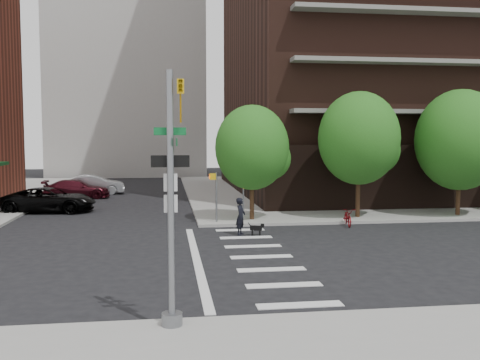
# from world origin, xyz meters

# --- Properties ---
(ground) EXTENTS (120.00, 120.00, 0.00)m
(ground) POSITION_xyz_m (0.00, 0.00, 0.00)
(ground) COLOR black
(ground) RESTS_ON ground
(sidewalk_ne) EXTENTS (39.00, 33.00, 0.15)m
(sidewalk_ne) POSITION_xyz_m (20.50, 23.50, 0.07)
(sidewalk_ne) COLOR gray
(sidewalk_ne) RESTS_ON ground
(crosswalk) EXTENTS (3.85, 13.00, 0.01)m
(crosswalk) POSITION_xyz_m (2.21, -0.00, 0.01)
(crosswalk) COLOR silver
(crosswalk) RESTS_ON ground
(tree_a) EXTENTS (4.00, 4.00, 5.90)m
(tree_a) POSITION_xyz_m (4.00, 8.50, 4.04)
(tree_a) COLOR #301E11
(tree_a) RESTS_ON sidewalk_ne
(tree_b) EXTENTS (4.50, 4.50, 6.65)m
(tree_b) POSITION_xyz_m (10.00, 8.50, 4.54)
(tree_b) COLOR #301E11
(tree_b) RESTS_ON sidewalk_ne
(tree_c) EXTENTS (5.00, 5.00, 6.80)m
(tree_c) POSITION_xyz_m (16.00, 8.50, 4.45)
(tree_c) COLOR #301E11
(tree_c) RESTS_ON sidewalk_ne
(traffic_signal) EXTENTS (0.90, 0.75, 6.00)m
(traffic_signal) POSITION_xyz_m (-0.47, -7.49, 2.70)
(traffic_signal) COLOR slate
(traffic_signal) RESTS_ON sidewalk_s
(pedestrian_signal) EXTENTS (2.18, 0.67, 2.60)m
(pedestrian_signal) POSITION_xyz_m (2.32, 7.92, 1.85)
(pedestrian_signal) COLOR slate
(pedestrian_signal) RESTS_ON sidewalk_ne
(parked_car_black) EXTENTS (3.00, 5.72, 1.53)m
(parked_car_black) POSITION_xyz_m (-7.73, 13.85, 0.77)
(parked_car_black) COLOR black
(parked_car_black) RESTS_ON ground
(parked_car_maroon) EXTENTS (2.18, 4.94, 1.41)m
(parked_car_maroon) POSITION_xyz_m (-7.30, 21.29, 0.71)
(parked_car_maroon) COLOR #440F19
(parked_car_maroon) RESTS_ON ground
(parked_car_silver) EXTENTS (2.04, 4.90, 1.58)m
(parked_car_silver) POSITION_xyz_m (-6.37, 24.11, 0.79)
(parked_car_silver) COLOR #ADB1B4
(parked_car_silver) RESTS_ON ground
(scooter) EXTENTS (0.90, 1.83, 0.92)m
(scooter) POSITION_xyz_m (8.74, 6.50, 0.46)
(scooter) COLOR maroon
(scooter) RESTS_ON ground
(dog_walker) EXTENTS (0.76, 0.65, 1.76)m
(dog_walker) POSITION_xyz_m (2.85, 4.72, 0.88)
(dog_walker) COLOR black
(dog_walker) RESTS_ON ground
(dog) EXTENTS (0.67, 0.36, 0.56)m
(dog) POSITION_xyz_m (3.59, 4.48, 0.35)
(dog) COLOR black
(dog) RESTS_ON ground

